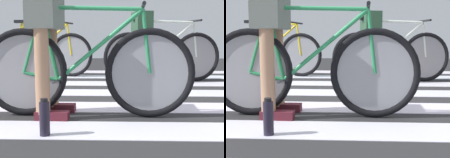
# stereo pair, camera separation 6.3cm
# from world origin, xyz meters

# --- Properties ---
(ground) EXTENTS (18.00, 14.00, 0.02)m
(ground) POSITION_xyz_m (0.00, 0.00, 0.01)
(ground) COLOR #29292A
(crosswalk_markings) EXTENTS (5.48, 6.51, 0.00)m
(crosswalk_markings) POSITION_xyz_m (0.02, -0.08, 0.02)
(crosswalk_markings) COLOR silver
(crosswalk_markings) RESTS_ON ground
(bicycle_1_of_3) EXTENTS (1.74, 0.52, 0.93)m
(bicycle_1_of_3) POSITION_xyz_m (0.12, -0.43, 0.41)
(bicycle_1_of_3) COLOR black
(bicycle_1_of_3) RESTS_ON ground
(cyclist_1_of_3) EXTENTS (0.32, 0.42, 0.99)m
(cyclist_1_of_3) POSITION_xyz_m (-0.19, -0.42, 0.66)
(cyclist_1_of_3) COLOR #A87A5B
(cyclist_1_of_3) RESTS_ON ground
(bicycle_2_of_3) EXTENTS (1.71, 0.56, 0.93)m
(bicycle_2_of_3) POSITION_xyz_m (1.00, 1.63, 0.41)
(bicycle_2_of_3) COLOR black
(bicycle_2_of_3) RESTS_ON ground
(cyclist_2_of_3) EXTENTS (0.38, 0.45, 1.00)m
(cyclist_2_of_3) POSITION_xyz_m (0.69, 1.57, 0.67)
(cyclist_2_of_3) COLOR beige
(cyclist_2_of_3) RESTS_ON ground
(bicycle_3_of_3) EXTENTS (1.72, 0.54, 0.93)m
(bicycle_3_of_3) POSITION_xyz_m (-0.93, 2.30, 0.41)
(bicycle_3_of_3) COLOR black
(bicycle_3_of_3) RESTS_ON ground
(water_bottle) EXTENTS (0.07, 0.07, 0.25)m
(water_bottle) POSITION_xyz_m (-0.08, -0.96, 0.14)
(water_bottle) COLOR #221D2D
(water_bottle) RESTS_ON ground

